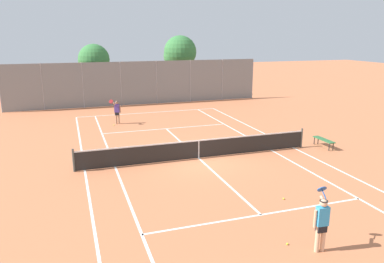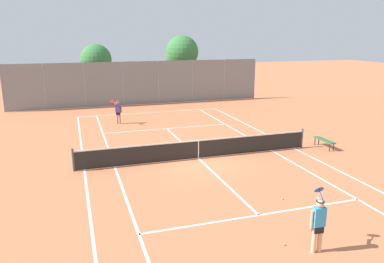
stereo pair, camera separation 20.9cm
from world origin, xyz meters
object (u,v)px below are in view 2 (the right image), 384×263
at_px(player_near_side, 318,222).
at_px(player_far_left, 118,111).
at_px(tree_behind_right, 181,53).
at_px(loose_tennis_ball_2, 282,199).
at_px(tree_behind_left, 97,60).
at_px(tennis_net, 198,149).
at_px(courtside_bench, 324,141).
at_px(loose_tennis_ball_0, 115,125).
at_px(loose_tennis_ball_1, 284,244).

distance_m(player_near_side, player_far_left, 17.99).
bearing_deg(tree_behind_right, loose_tennis_ball_2, -97.60).
height_order(loose_tennis_ball_2, tree_behind_left, tree_behind_left).
relative_size(tennis_net, tree_behind_left, 2.30).
bearing_deg(tree_behind_left, courtside_bench, -60.97).
bearing_deg(courtside_bench, loose_tennis_ball_2, -137.80).
bearing_deg(loose_tennis_ball_0, courtside_bench, -40.66).
height_order(player_near_side, loose_tennis_ball_0, player_near_side).
distance_m(loose_tennis_ball_1, courtside_bench, 10.78).
xyz_separation_m(player_far_left, tree_behind_left, (-0.55, 9.72, 2.81)).
bearing_deg(loose_tennis_ball_2, courtside_bench, 42.20).
bearing_deg(loose_tennis_ball_1, tree_behind_left, 96.82).
relative_size(loose_tennis_ball_2, tree_behind_left, 0.01).
bearing_deg(loose_tennis_ball_2, player_far_left, 106.51).
distance_m(loose_tennis_ball_2, courtside_bench, 7.70).
bearing_deg(player_far_left, courtside_bench, -42.75).
xyz_separation_m(loose_tennis_ball_0, tree_behind_left, (-0.25, 10.12, 3.70)).
relative_size(loose_tennis_ball_0, tree_behind_right, 0.01).
height_order(player_far_left, tree_behind_left, tree_behind_left).
relative_size(loose_tennis_ball_0, loose_tennis_ball_2, 1.00).
height_order(loose_tennis_ball_1, courtside_bench, courtside_bench).
relative_size(player_near_side, tree_behind_left, 0.34).
height_order(tennis_net, tree_behind_right, tree_behind_right).
bearing_deg(courtside_bench, loose_tennis_ball_1, -132.60).
xyz_separation_m(player_near_side, loose_tennis_ball_1, (-0.69, 0.55, -0.89)).
bearing_deg(courtside_bench, loose_tennis_ball_0, 139.34).
bearing_deg(loose_tennis_ball_0, loose_tennis_ball_2, -71.95).
height_order(loose_tennis_ball_2, tree_behind_right, tree_behind_right).
relative_size(loose_tennis_ball_1, loose_tennis_ball_2, 1.00).
relative_size(player_near_side, tree_behind_right, 0.30).
bearing_deg(tree_behind_left, loose_tennis_ball_1, -83.18).
height_order(loose_tennis_ball_0, loose_tennis_ball_2, same).
distance_m(player_near_side, tree_behind_right, 28.58).
bearing_deg(courtside_bench, tree_behind_left, 119.03).
distance_m(tennis_net, player_far_left, 9.25).
xyz_separation_m(loose_tennis_ball_0, tree_behind_right, (7.85, 10.80, 4.19)).
relative_size(courtside_bench, tree_behind_left, 0.29).
height_order(tennis_net, tree_behind_left, tree_behind_left).
distance_m(loose_tennis_ball_0, loose_tennis_ball_1, 16.98).
bearing_deg(player_far_left, loose_tennis_ball_0, -126.25).
relative_size(player_near_side, loose_tennis_ball_2, 26.88).
relative_size(player_near_side, player_far_left, 1.00).
relative_size(player_near_side, loose_tennis_ball_0, 26.88).
xyz_separation_m(courtside_bench, tree_behind_left, (-10.50, 18.92, 3.32)).
height_order(player_near_side, loose_tennis_ball_1, player_near_side).
xyz_separation_m(player_near_side, loose_tennis_ball_2, (0.91, 3.32, -0.89)).
bearing_deg(tree_behind_left, player_near_side, -81.91).
bearing_deg(loose_tennis_ball_2, tennis_net, 104.17).
xyz_separation_m(player_near_side, tree_behind_right, (4.21, 28.08, 3.30)).
height_order(player_far_left, loose_tennis_ball_1, player_far_left).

